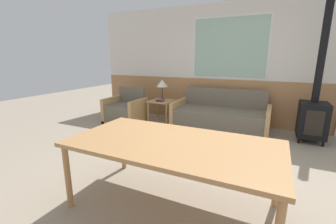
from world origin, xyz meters
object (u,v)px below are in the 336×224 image
object	(u,v)px
armchair	(125,111)
dining_table	(173,147)
wood_stove	(314,110)
couch	(220,118)
side_table	(162,104)
table_lamp	(162,84)

from	to	relation	value
armchair	dining_table	bearing A→B (deg)	-58.60
armchair	wood_stove	distance (m)	3.90
couch	dining_table	distance (m)	2.85
couch	side_table	xyz separation A→B (m)	(-1.42, 0.01, 0.18)
dining_table	wood_stove	world-z (taller)	wood_stove
armchair	couch	bearing A→B (deg)	-1.91
armchair	side_table	world-z (taller)	armchair
armchair	side_table	distance (m)	0.90
dining_table	wood_stove	xyz separation A→B (m)	(1.53, 2.83, -0.07)
dining_table	wood_stove	distance (m)	3.22
wood_stove	dining_table	bearing A→B (deg)	-118.31
couch	wood_stove	bearing A→B (deg)	0.58
couch	side_table	world-z (taller)	couch
armchair	side_table	xyz separation A→B (m)	(0.76, 0.44, 0.17)
table_lamp	wood_stove	world-z (taller)	wood_stove
side_table	dining_table	bearing A→B (deg)	-60.85
armchair	table_lamp	xyz separation A→B (m)	(0.72, 0.53, 0.65)
table_lamp	wood_stove	xyz separation A→B (m)	(3.14, -0.09, -0.32)
armchair	wood_stove	xyz separation A→B (m)	(3.86, 0.44, 0.33)
couch	table_lamp	world-z (taller)	table_lamp
couch	wood_stove	world-z (taller)	wood_stove
side_table	table_lamp	bearing A→B (deg)	111.26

